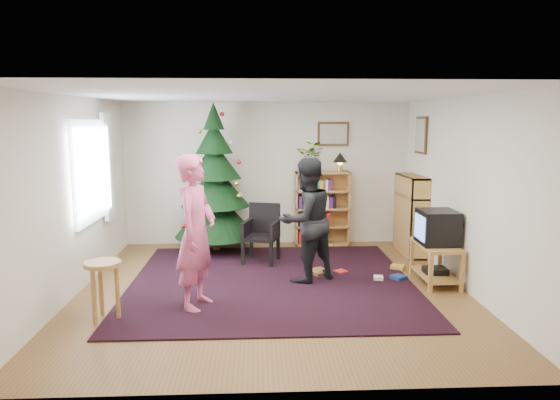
{
  "coord_description": "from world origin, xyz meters",
  "views": [
    {
      "loc": [
        -0.19,
        -6.27,
        2.2
      ],
      "look_at": [
        0.13,
        0.53,
        1.1
      ],
      "focal_mm": 32.0,
      "sensor_mm": 36.0,
      "label": 1
    }
  ],
  "objects_px": {
    "christmas_tree": "(215,190)",
    "potted_plant": "(311,157)",
    "picture_right": "(421,135)",
    "table_lamp": "(340,159)",
    "armchair": "(261,231)",
    "crt_tv": "(437,227)",
    "person_by_chair": "(306,221)",
    "picture_back": "(333,134)",
    "stool": "(103,275)",
    "bookshelf_right": "(411,214)",
    "tv_stand": "(436,260)",
    "bookshelf_back": "(322,208)",
    "person_standing": "(196,232)"
  },
  "relations": [
    {
      "from": "potted_plant",
      "to": "picture_back",
      "type": "bearing_deg",
      "value": 18.9
    },
    {
      "from": "picture_back",
      "to": "table_lamp",
      "type": "relative_size",
      "value": 1.64
    },
    {
      "from": "christmas_tree",
      "to": "table_lamp",
      "type": "distance_m",
      "value": 2.23
    },
    {
      "from": "picture_back",
      "to": "person_standing",
      "type": "height_order",
      "value": "picture_back"
    },
    {
      "from": "bookshelf_back",
      "to": "person_standing",
      "type": "bearing_deg",
      "value": -122.46
    },
    {
      "from": "picture_right",
      "to": "potted_plant",
      "type": "distance_m",
      "value": 1.86
    },
    {
      "from": "bookshelf_right",
      "to": "tv_stand",
      "type": "height_order",
      "value": "bookshelf_right"
    },
    {
      "from": "crt_tv",
      "to": "potted_plant",
      "type": "relative_size",
      "value": 0.98
    },
    {
      "from": "armchair",
      "to": "stool",
      "type": "bearing_deg",
      "value": -112.1
    },
    {
      "from": "christmas_tree",
      "to": "bookshelf_back",
      "type": "xyz_separation_m",
      "value": [
        1.84,
        0.34,
        -0.37
      ]
    },
    {
      "from": "stool",
      "to": "person_by_chair",
      "type": "distance_m",
      "value": 2.69
    },
    {
      "from": "christmas_tree",
      "to": "stool",
      "type": "distance_m",
      "value": 3.12
    },
    {
      "from": "bookshelf_right",
      "to": "tv_stand",
      "type": "bearing_deg",
      "value": 175.56
    },
    {
      "from": "bookshelf_back",
      "to": "picture_back",
      "type": "bearing_deg",
      "value": 34.8
    },
    {
      "from": "christmas_tree",
      "to": "potted_plant",
      "type": "bearing_deg",
      "value": 11.69
    },
    {
      "from": "picture_back",
      "to": "stool",
      "type": "height_order",
      "value": "picture_back"
    },
    {
      "from": "picture_back",
      "to": "picture_right",
      "type": "distance_m",
      "value": 1.51
    },
    {
      "from": "bookshelf_back",
      "to": "table_lamp",
      "type": "height_order",
      "value": "table_lamp"
    },
    {
      "from": "armchair",
      "to": "table_lamp",
      "type": "relative_size",
      "value": 2.73
    },
    {
      "from": "tv_stand",
      "to": "stool",
      "type": "bearing_deg",
      "value": -165.45
    },
    {
      "from": "picture_right",
      "to": "crt_tv",
      "type": "relative_size",
      "value": 1.15
    },
    {
      "from": "bookshelf_right",
      "to": "person_by_chair",
      "type": "relative_size",
      "value": 0.77
    },
    {
      "from": "christmas_tree",
      "to": "crt_tv",
      "type": "xyz_separation_m",
      "value": [
        3.11,
        -1.85,
        -0.26
      ]
    },
    {
      "from": "crt_tv",
      "to": "potted_plant",
      "type": "height_order",
      "value": "potted_plant"
    },
    {
      "from": "stool",
      "to": "crt_tv",
      "type": "bearing_deg",
      "value": 14.56
    },
    {
      "from": "crt_tv",
      "to": "person_standing",
      "type": "height_order",
      "value": "person_standing"
    },
    {
      "from": "christmas_tree",
      "to": "crt_tv",
      "type": "distance_m",
      "value": 3.62
    },
    {
      "from": "crt_tv",
      "to": "armchair",
      "type": "xyz_separation_m",
      "value": [
        -2.35,
        1.16,
        -0.29
      ]
    },
    {
      "from": "bookshelf_right",
      "to": "table_lamp",
      "type": "distance_m",
      "value": 1.53
    },
    {
      "from": "crt_tv",
      "to": "stool",
      "type": "xyz_separation_m",
      "value": [
        -4.11,
        -1.07,
        -0.26
      ]
    },
    {
      "from": "person_by_chair",
      "to": "potted_plant",
      "type": "relative_size",
      "value": 3.19
    },
    {
      "from": "bookshelf_right",
      "to": "crt_tv",
      "type": "height_order",
      "value": "bookshelf_right"
    },
    {
      "from": "bookshelf_right",
      "to": "potted_plant",
      "type": "bearing_deg",
      "value": 67.99
    },
    {
      "from": "tv_stand",
      "to": "person_standing",
      "type": "height_order",
      "value": "person_standing"
    },
    {
      "from": "picture_right",
      "to": "person_by_chair",
      "type": "bearing_deg",
      "value": -144.68
    },
    {
      "from": "picture_right",
      "to": "tv_stand",
      "type": "height_order",
      "value": "picture_right"
    },
    {
      "from": "picture_back",
      "to": "bookshelf_right",
      "type": "distance_m",
      "value": 1.92
    },
    {
      "from": "bookshelf_back",
      "to": "potted_plant",
      "type": "relative_size",
      "value": 2.45
    },
    {
      "from": "christmas_tree",
      "to": "potted_plant",
      "type": "height_order",
      "value": "christmas_tree"
    },
    {
      "from": "stool",
      "to": "potted_plant",
      "type": "height_order",
      "value": "potted_plant"
    },
    {
      "from": "christmas_tree",
      "to": "armchair",
      "type": "distance_m",
      "value": 1.16
    },
    {
      "from": "crt_tv",
      "to": "person_by_chair",
      "type": "distance_m",
      "value": 1.76
    },
    {
      "from": "bookshelf_back",
      "to": "table_lamp",
      "type": "xyz_separation_m",
      "value": [
        0.3,
        0.0,
        0.86
      ]
    },
    {
      "from": "armchair",
      "to": "person_by_chair",
      "type": "relative_size",
      "value": 0.54
    },
    {
      "from": "person_by_chair",
      "to": "table_lamp",
      "type": "relative_size",
      "value": 5.07
    },
    {
      "from": "picture_right",
      "to": "armchair",
      "type": "distance_m",
      "value": 3.03
    },
    {
      "from": "picture_back",
      "to": "armchair",
      "type": "distance_m",
      "value": 2.27
    },
    {
      "from": "picture_right",
      "to": "table_lamp",
      "type": "xyz_separation_m",
      "value": [
        -1.22,
        0.59,
        -0.42
      ]
    },
    {
      "from": "christmas_tree",
      "to": "armchair",
      "type": "relative_size",
      "value": 2.72
    },
    {
      "from": "table_lamp",
      "to": "picture_right",
      "type": "bearing_deg",
      "value": -25.82
    }
  ]
}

